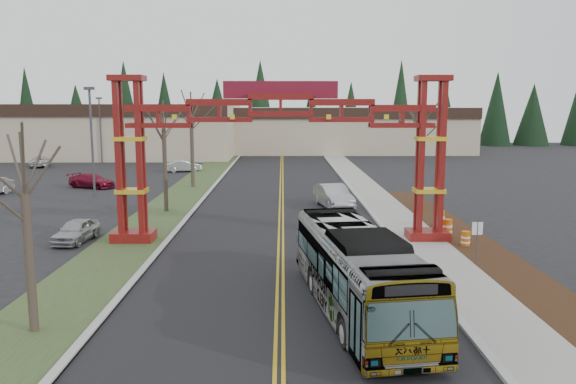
{
  "coord_description": "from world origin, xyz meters",
  "views": [
    {
      "loc": [
        0.11,
        -11.83,
        7.34
      ],
      "look_at": [
        0.36,
        14.68,
        3.24
      ],
      "focal_mm": 35.0,
      "sensor_mm": 36.0,
      "label": 1
    }
  ],
  "objects_px": {
    "retail_building_west": "(80,130)",
    "parked_car_near_a": "(76,231)",
    "silver_sedan": "(333,196)",
    "gateway_arch": "(281,131)",
    "transit_bus": "(357,271)",
    "street_sign": "(477,235)",
    "parked_car_far_a": "(183,166)",
    "bare_tree_median_mid": "(164,129)",
    "barrel_south": "(465,239)",
    "light_pole_near": "(92,134)",
    "bare_tree_right_far": "(422,125)",
    "light_pole_far": "(100,125)",
    "bare_tree_median_near": "(25,194)",
    "retail_building_east": "(343,129)",
    "parked_car_mid_a": "(92,181)",
    "bare_tree_median_far": "(191,117)",
    "barrel_mid": "(447,229)",
    "barrel_north": "(439,220)",
    "parked_car_far_b": "(40,162)"
  },
  "relations": [
    {
      "from": "retail_building_west",
      "to": "parked_car_near_a",
      "type": "bearing_deg",
      "value": -70.71
    },
    {
      "from": "silver_sedan",
      "to": "gateway_arch",
      "type": "bearing_deg",
      "value": -122.67
    },
    {
      "from": "transit_bus",
      "to": "street_sign",
      "type": "relative_size",
      "value": 5.14
    },
    {
      "from": "transit_bus",
      "to": "parked_car_near_a",
      "type": "height_order",
      "value": "transit_bus"
    },
    {
      "from": "parked_car_far_a",
      "to": "street_sign",
      "type": "relative_size",
      "value": 1.83
    },
    {
      "from": "bare_tree_median_mid",
      "to": "barrel_south",
      "type": "xyz_separation_m",
      "value": [
        17.62,
        -10.09,
        -5.28
      ]
    },
    {
      "from": "gateway_arch",
      "to": "retail_building_west",
      "type": "height_order",
      "value": "gateway_arch"
    },
    {
      "from": "light_pole_near",
      "to": "barrel_south",
      "type": "height_order",
      "value": "light_pole_near"
    },
    {
      "from": "bare_tree_right_far",
      "to": "street_sign",
      "type": "distance_m",
      "value": 15.91
    },
    {
      "from": "light_pole_far",
      "to": "transit_bus",
      "type": "bearing_deg",
      "value": -63.98
    },
    {
      "from": "bare_tree_median_near",
      "to": "barrel_south",
      "type": "height_order",
      "value": "bare_tree_median_near"
    },
    {
      "from": "retail_building_east",
      "to": "parked_car_far_a",
      "type": "xyz_separation_m",
      "value": [
        -21.0,
        -29.39,
        -2.87
      ]
    },
    {
      "from": "parked_car_mid_a",
      "to": "street_sign",
      "type": "relative_size",
      "value": 2.08
    },
    {
      "from": "retail_building_west",
      "to": "parked_car_far_a",
      "type": "bearing_deg",
      "value": -48.39
    },
    {
      "from": "silver_sedan",
      "to": "bare_tree_median_far",
      "type": "distance_m",
      "value": 16.44
    },
    {
      "from": "parked_car_far_a",
      "to": "barrel_mid",
      "type": "height_order",
      "value": "parked_car_far_a"
    },
    {
      "from": "bare_tree_median_near",
      "to": "barrel_mid",
      "type": "distance_m",
      "value": 22.06
    },
    {
      "from": "parked_car_mid_a",
      "to": "bare_tree_median_far",
      "type": "relative_size",
      "value": 0.52
    },
    {
      "from": "barrel_north",
      "to": "light_pole_near",
      "type": "bearing_deg",
      "value": 153.44
    },
    {
      "from": "retail_building_west",
      "to": "street_sign",
      "type": "relative_size",
      "value": 21.64
    },
    {
      "from": "retail_building_west",
      "to": "bare_tree_right_far",
      "type": "xyz_separation_m",
      "value": [
        40.0,
        -43.82,
        2.18
      ]
    },
    {
      "from": "retail_building_west",
      "to": "bare_tree_median_mid",
      "type": "height_order",
      "value": "bare_tree_median_mid"
    },
    {
      "from": "transit_bus",
      "to": "silver_sedan",
      "type": "height_order",
      "value": "transit_bus"
    },
    {
      "from": "retail_building_east",
      "to": "light_pole_far",
      "type": "distance_m",
      "value": 38.47
    },
    {
      "from": "light_pole_far",
      "to": "light_pole_near",
      "type": "bearing_deg",
      "value": -73.51
    },
    {
      "from": "silver_sedan",
      "to": "light_pole_near",
      "type": "height_order",
      "value": "light_pole_near"
    },
    {
      "from": "parked_car_far_a",
      "to": "barrel_north",
      "type": "xyz_separation_m",
      "value": [
        20.51,
        -29.51,
        -0.09
      ]
    },
    {
      "from": "light_pole_far",
      "to": "barrel_mid",
      "type": "distance_m",
      "value": 53.39
    },
    {
      "from": "transit_bus",
      "to": "parked_car_far_b",
      "type": "xyz_separation_m",
      "value": [
        -31.95,
        48.47,
        -0.89
      ]
    },
    {
      "from": "bare_tree_median_near",
      "to": "barrel_mid",
      "type": "relative_size",
      "value": 6.14
    },
    {
      "from": "bare_tree_median_near",
      "to": "barrel_south",
      "type": "xyz_separation_m",
      "value": [
        17.62,
        10.89,
        -4.14
      ]
    },
    {
      "from": "bare_tree_right_far",
      "to": "bare_tree_median_mid",
      "type": "bearing_deg",
      "value": -175.14
    },
    {
      "from": "parked_car_near_a",
      "to": "parked_car_far_b",
      "type": "relative_size",
      "value": 0.8
    },
    {
      "from": "gateway_arch",
      "to": "retail_building_west",
      "type": "distance_m",
      "value": 61.78
    },
    {
      "from": "silver_sedan",
      "to": "barrel_north",
      "type": "xyz_separation_m",
      "value": [
        5.72,
        -7.22,
        -0.28
      ]
    },
    {
      "from": "silver_sedan",
      "to": "bare_tree_median_near",
      "type": "relative_size",
      "value": 0.77
    },
    {
      "from": "silver_sedan",
      "to": "street_sign",
      "type": "height_order",
      "value": "street_sign"
    },
    {
      "from": "parked_car_far_b",
      "to": "bare_tree_median_mid",
      "type": "height_order",
      "value": "bare_tree_median_mid"
    },
    {
      "from": "bare_tree_right_far",
      "to": "barrel_mid",
      "type": "bearing_deg",
      "value": -94.32
    },
    {
      "from": "bare_tree_median_far",
      "to": "light_pole_far",
      "type": "bearing_deg",
      "value": 124.34
    },
    {
      "from": "bare_tree_right_far",
      "to": "bare_tree_median_far",
      "type": "bearing_deg",
      "value": 150.46
    },
    {
      "from": "retail_building_east",
      "to": "street_sign",
      "type": "distance_m",
      "value": 67.09
    },
    {
      "from": "retail_building_west",
      "to": "bare_tree_right_far",
      "type": "distance_m",
      "value": 59.37
    },
    {
      "from": "parked_car_near_a",
      "to": "bare_tree_right_far",
      "type": "xyz_separation_m",
      "value": [
        21.11,
        10.14,
        5.32
      ]
    },
    {
      "from": "retail_building_west",
      "to": "retail_building_east",
      "type": "relative_size",
      "value": 1.21
    },
    {
      "from": "parked_car_near_a",
      "to": "barrel_north",
      "type": "relative_size",
      "value": 3.31
    },
    {
      "from": "transit_bus",
      "to": "silver_sedan",
      "type": "xyz_separation_m",
      "value": [
        1.04,
        20.9,
        -0.69
      ]
    },
    {
      "from": "parked_car_mid_a",
      "to": "bare_tree_right_far",
      "type": "relative_size",
      "value": 0.54
    },
    {
      "from": "gateway_arch",
      "to": "bare_tree_median_far",
      "type": "bearing_deg",
      "value": 111.47
    },
    {
      "from": "parked_car_far_a",
      "to": "street_sign",
      "type": "xyz_separation_m",
      "value": [
        19.92,
        -37.67,
        0.89
      ]
    }
  ]
}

